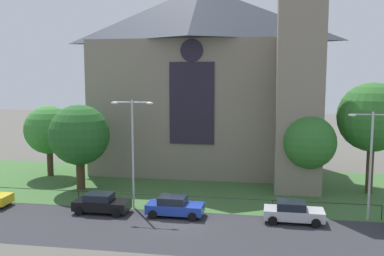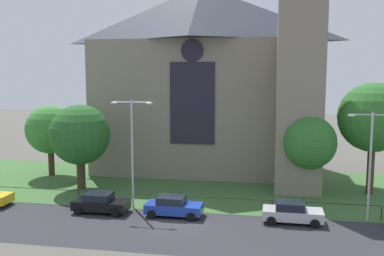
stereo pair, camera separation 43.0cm
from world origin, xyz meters
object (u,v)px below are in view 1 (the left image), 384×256
object	(u,v)px
tree_right_far	(372,117)
streetlamp_near	(133,140)
church_building	(207,77)
parked_car_black	(101,203)
streetlamp_far	(371,151)
parked_car_blue	(175,206)
parked_car_silver	(293,212)
tree_left_far	(49,130)
tree_left_near	(79,135)
tree_right_near	(309,143)

from	to	relation	value
tree_right_far	streetlamp_near	bearing A→B (deg)	-158.53
church_building	parked_car_black	bearing A→B (deg)	-109.77
church_building	streetlamp_far	xyz separation A→B (m)	(13.76, -14.81, -5.23)
parked_car_blue	parked_car_silver	bearing A→B (deg)	1.80
parked_car_black	parked_car_blue	size ratio (longest dim) A/B	1.00
church_building	parked_car_black	world-z (taller)	church_building
church_building	tree_right_far	xyz separation A→B (m)	(15.56, -7.17, -3.51)
tree_left_far	parked_car_black	world-z (taller)	tree_left_far
tree_right_far	parked_car_silver	distance (m)	13.00
church_building	tree_right_far	size ratio (longest dim) A/B	2.65
parked_car_black	tree_right_far	bearing A→B (deg)	24.02
streetlamp_far	streetlamp_near	bearing A→B (deg)	180.00
tree_right_far	parked_car_silver	xyz separation A→B (m)	(-7.18, -9.01, -6.02)
tree_left_far	streetlamp_near	xyz separation A→B (m)	(11.83, -9.03, 0.60)
tree_left_near	tree_left_far	bearing A→B (deg)	140.31
tree_left_far	parked_car_silver	world-z (taller)	tree_left_far
tree_left_near	parked_car_blue	world-z (taller)	tree_left_near
parked_car_blue	tree_right_far	bearing A→B (deg)	31.07
streetlamp_near	parked_car_blue	distance (m)	6.09
parked_car_black	church_building	bearing A→B (deg)	70.88
parked_car_blue	parked_car_silver	world-z (taller)	same
tree_right_near	streetlamp_near	size ratio (longest dim) A/B	0.82
church_building	tree_left_near	bearing A→B (deg)	-135.32
tree_right_near	parked_car_blue	xyz separation A→B (m)	(-10.35, -7.29, -3.92)
streetlamp_far	parked_car_blue	xyz separation A→B (m)	(-14.01, -1.48, -4.30)
tree_right_far	streetlamp_near	xyz separation A→B (m)	(-19.42, -7.64, -1.35)
streetlamp_near	parked_car_black	distance (m)	5.36
church_building	tree_left_far	size ratio (longest dim) A/B	3.54
tree_right_far	parked_car_silver	world-z (taller)	tree_right_far
streetlamp_near	parked_car_black	bearing A→B (deg)	-141.39
parked_car_black	parked_car_silver	distance (m)	14.29
tree_left_far	parked_car_blue	size ratio (longest dim) A/B	1.73
parked_car_blue	streetlamp_far	bearing A→B (deg)	7.11
tree_right_near	streetlamp_far	bearing A→B (deg)	-57.78
parked_car_black	parked_car_silver	xyz separation A→B (m)	(14.29, 0.27, 0.00)
church_building	parked_car_silver	size ratio (longest dim) A/B	6.15
tree_left_near	streetlamp_near	world-z (taller)	streetlamp_near
tree_right_far	streetlamp_far	distance (m)	8.03
tree_left_far	parked_car_black	bearing A→B (deg)	-47.50
parked_car_black	parked_car_blue	bearing A→B (deg)	2.24
streetlamp_far	tree_right_far	bearing A→B (deg)	76.79
tree_right_near	tree_left_far	distance (m)	25.99
tree_left_near	tree_right_near	bearing A→B (deg)	3.41
tree_right_near	tree_left_near	bearing A→B (deg)	-176.59
tree_left_near	streetlamp_near	distance (m)	7.95
tree_left_near	parked_car_silver	bearing A→B (deg)	-17.67
tree_left_far	tree_left_near	size ratio (longest dim) A/B	0.94
streetlamp_near	tree_right_far	bearing A→B (deg)	21.47
church_building	streetlamp_near	xyz separation A→B (m)	(-3.86, -14.81, -4.86)
tree_left_near	parked_car_black	distance (m)	8.75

